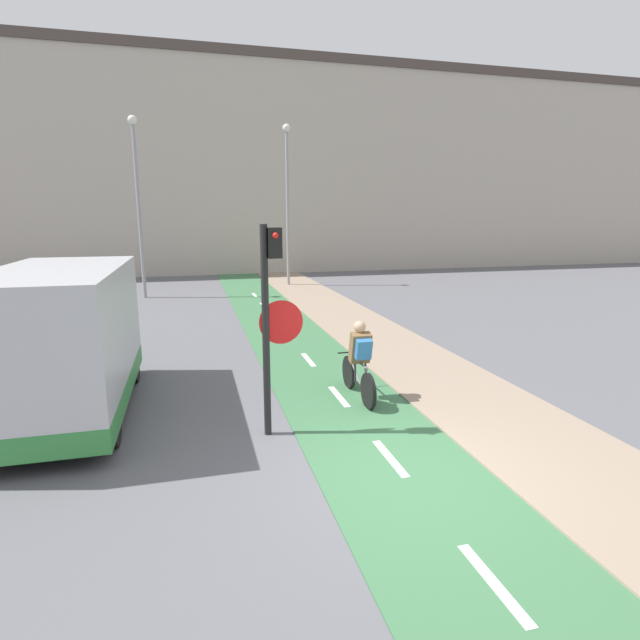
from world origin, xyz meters
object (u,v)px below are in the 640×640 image
object	(u,v)px
street_lamp_sidewalk	(287,190)
cyclist_near	(359,362)
traffic_light_pole	(271,308)
street_lamp_far	(137,190)
van	(64,344)

from	to	relation	value
street_lamp_sidewalk	cyclist_near	bearing A→B (deg)	-96.13
traffic_light_pole	street_lamp_sidewalk	distance (m)	16.97
traffic_light_pole	cyclist_near	world-z (taller)	traffic_light_pole
street_lamp_far	street_lamp_sidewalk	bearing A→B (deg)	17.99
street_lamp_far	cyclist_near	distance (m)	14.54
traffic_light_pole	van	world-z (taller)	traffic_light_pole
street_lamp_far	cyclist_near	world-z (taller)	street_lamp_far
street_lamp_far	street_lamp_sidewalk	size ratio (longest dim) A/B	0.96
street_lamp_far	cyclist_near	xyz separation A→B (m)	(4.80, -13.24, -3.62)
street_lamp_sidewalk	cyclist_near	xyz separation A→B (m)	(-1.65, -15.34, -3.78)
traffic_light_pole	cyclist_near	xyz separation A→B (m)	(1.79, 1.09, -1.29)
street_lamp_sidewalk	van	distance (m)	16.54
traffic_light_pole	cyclist_near	bearing A→B (deg)	31.39
traffic_light_pole	van	bearing A→B (deg)	152.95
cyclist_near	van	distance (m)	5.09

